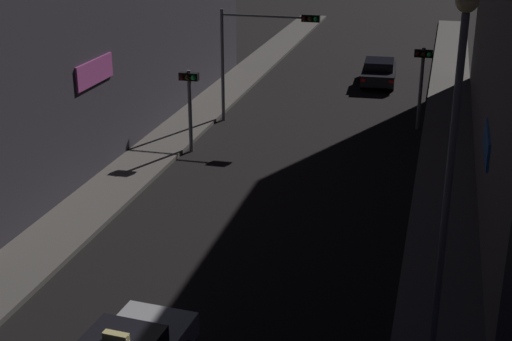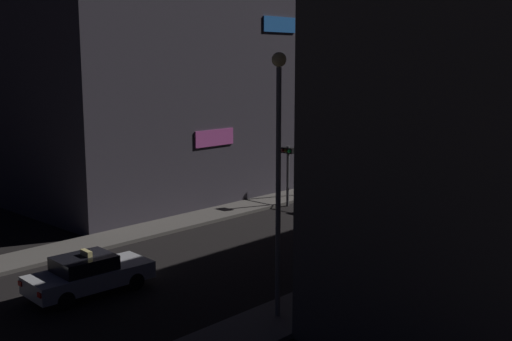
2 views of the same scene
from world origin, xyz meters
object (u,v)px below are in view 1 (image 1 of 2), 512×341
(street_lamp_near_block, at_px, (453,142))
(traffic_light_overhead, at_px, (259,42))
(traffic_light_right_kerb, at_px, (422,72))
(traffic_light_left_kerb, at_px, (189,94))
(far_car, at_px, (379,72))

(street_lamp_near_block, bearing_deg, traffic_light_overhead, 116.37)
(traffic_light_overhead, distance_m, traffic_light_right_kerb, 7.44)
(traffic_light_overhead, xyz_separation_m, street_lamp_near_block, (8.50, -17.14, 1.57))
(traffic_light_left_kerb, height_order, traffic_light_right_kerb, traffic_light_right_kerb)
(traffic_light_overhead, bearing_deg, street_lamp_near_block, -63.63)
(traffic_light_right_kerb, distance_m, street_lamp_near_block, 18.28)
(traffic_light_overhead, height_order, traffic_light_right_kerb, traffic_light_overhead)
(far_car, height_order, traffic_light_overhead, traffic_light_overhead)
(far_car, relative_size, traffic_light_right_kerb, 1.21)
(far_car, xyz_separation_m, traffic_light_overhead, (-4.71, -8.91, 3.10))
(traffic_light_left_kerb, relative_size, traffic_light_right_kerb, 0.92)
(traffic_light_left_kerb, relative_size, street_lamp_near_block, 0.42)
(traffic_light_left_kerb, bearing_deg, traffic_light_overhead, 69.19)
(far_car, bearing_deg, traffic_light_left_kerb, -115.54)
(traffic_light_overhead, height_order, street_lamp_near_block, street_lamp_near_block)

